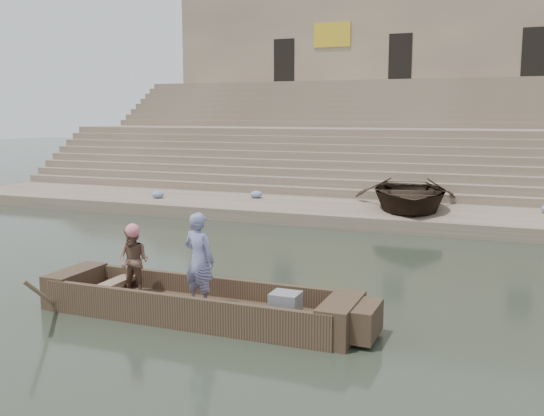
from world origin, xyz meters
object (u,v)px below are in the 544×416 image
Objects in this scene: rowing_man at (134,261)px; television at (285,305)px; main_rowboat at (197,311)px; standing_man at (199,260)px; beached_rowboat at (408,193)px.

rowing_man reaches higher than television.
main_rowboat is 3.08× the size of standing_man.
rowing_man is 3.01m from television.
standing_man is at bearing -110.82° from beached_rowboat.
rowing_man is at bearing 3.71° from standing_man.
main_rowboat is at bearing -4.99° from standing_man.
television is at bearing -7.22° from rowing_man.
standing_man is 3.53× the size of television.
standing_man is (0.08, -0.02, 0.92)m from main_rowboat.
rowing_man is 11.24m from beached_rowboat.
beached_rowboat is (1.71, 10.98, -0.12)m from standing_man.
standing_man is 1.47m from rowing_man.
rowing_man is at bearing 176.85° from television.
rowing_man is 2.68× the size of television.
standing_man reaches higher than television.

